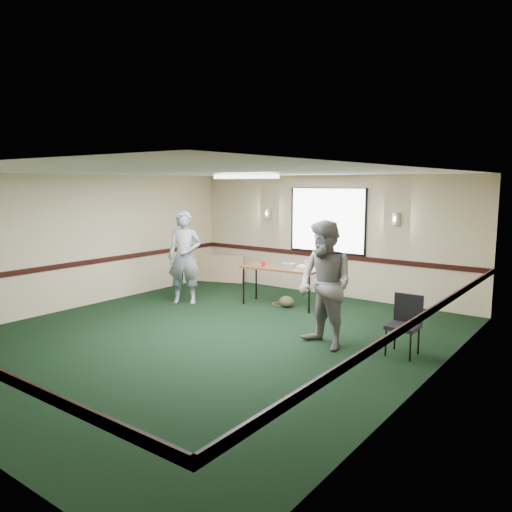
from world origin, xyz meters
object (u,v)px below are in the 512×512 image
Objects in this scene: folding_table at (281,270)px; person_left at (185,257)px; conference_chair at (405,320)px; person_right at (325,285)px; projector at (288,265)px.

folding_table is 2.05m from person_left.
person_left reaches higher than folding_table.
person_right reaches higher than conference_chair.
person_right is (-1.10, -0.47, 0.47)m from conference_chair.
person_left reaches higher than conference_chair.
person_right is at bearing -61.27° from projector.
projector is 0.14× the size of person_left.
conference_chair is 4.92m from person_left.
projector is 2.58m from person_right.
person_right reaches higher than person_left.
conference_chair is 1.28m from person_right.
folding_table is 3.38m from conference_chair.
conference_chair reaches higher than folding_table.
projector is 0.31× the size of conference_chair.
person_left is at bearing -157.26° from folding_table.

